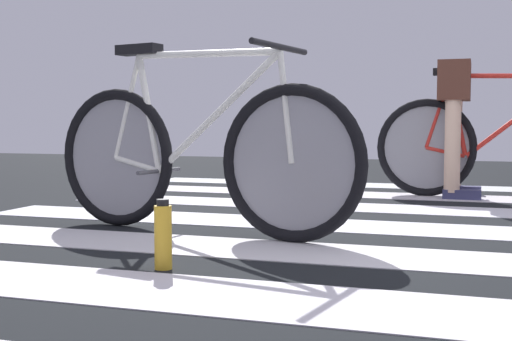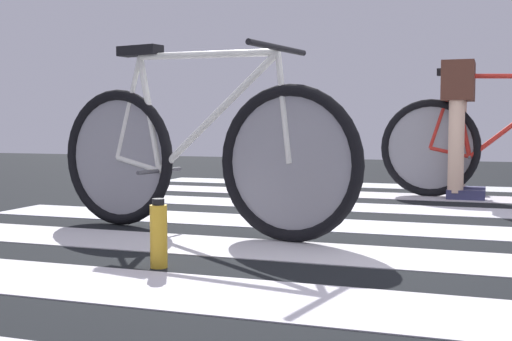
% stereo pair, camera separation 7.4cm
% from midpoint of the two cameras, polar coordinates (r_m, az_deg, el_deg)
% --- Properties ---
extents(ground, '(18.00, 14.00, 0.02)m').
position_cam_midpoint_polar(ground, '(2.90, 15.41, -6.95)').
color(ground, black).
extents(crosswalk_markings, '(5.38, 6.52, 0.00)m').
position_cam_midpoint_polar(crosswalk_markings, '(2.70, 15.24, -7.49)').
color(crosswalk_markings, '#BCBEBE').
rests_on(crosswalk_markings, ground).
extents(bicycle_1_of_2, '(1.71, 0.56, 0.93)m').
position_cam_midpoint_polar(bicycle_1_of_2, '(3.23, -5.77, 1.38)').
color(bicycle_1_of_2, black).
rests_on(bicycle_1_of_2, ground).
extents(bicycle_2_of_2, '(1.74, 0.52, 0.93)m').
position_cam_midpoint_polar(bicycle_2_of_2, '(4.99, 19.85, 2.12)').
color(bicycle_2_of_2, black).
rests_on(bicycle_2_of_2, ground).
extents(cyclist_2_of_2, '(0.32, 0.41, 0.98)m').
position_cam_midpoint_polar(cyclist_2_of_2, '(4.99, 16.34, 5.05)').
color(cyclist_2_of_2, beige).
rests_on(cyclist_2_of_2, ground).
extents(water_bottle, '(0.06, 0.06, 0.26)m').
position_cam_midpoint_polar(water_bottle, '(2.48, -8.79, -5.55)').
color(water_bottle, gold).
rests_on(water_bottle, ground).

